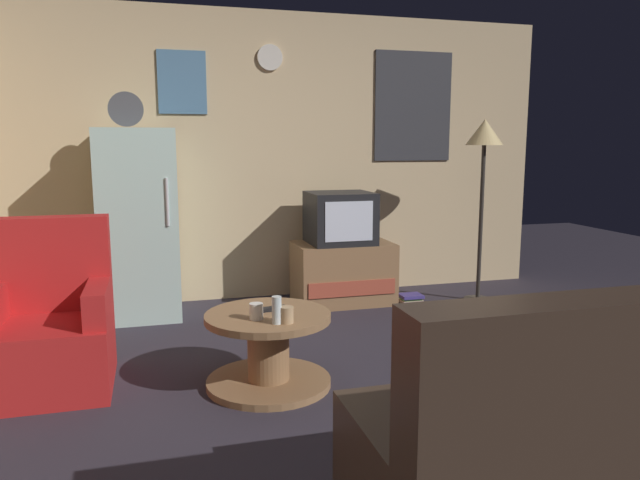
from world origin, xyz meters
TOP-DOWN VIEW (x-y plane):
  - ground_plane at (0.00, 0.00)m, footprint 12.00×12.00m
  - wall_with_art at (0.01, 2.45)m, footprint 5.20×0.12m
  - fridge at (-1.14, 2.04)m, footprint 0.60×0.62m
  - tv_stand at (0.56, 1.99)m, footprint 0.84×0.53m
  - crt_tv at (0.53, 1.99)m, footprint 0.54×0.51m
  - standing_lamp at (1.73, 1.73)m, footprint 0.32×0.32m
  - coffee_table at (-0.42, 0.36)m, footprint 0.72×0.72m
  - wine_glass at (-0.41, 0.15)m, footprint 0.05×0.05m
  - mug_ceramic_white at (-0.50, 0.26)m, footprint 0.08×0.08m
  - mug_ceramic_tan at (-0.35, 0.15)m, footprint 0.08×0.08m
  - remote_control at (-0.37, 0.41)m, footprint 0.16×0.07m
  - armchair at (-1.63, 0.70)m, footprint 0.68×0.68m
  - couch at (0.50, -1.17)m, footprint 1.70×0.80m
  - book_stack at (1.13, 1.83)m, footprint 0.19×0.16m

SIDE VIEW (x-z plane):
  - ground_plane at x=0.00m, z-range 0.00..0.00m
  - book_stack at x=1.13m, z-range 0.00..0.08m
  - coffee_table at x=-0.42m, z-range 0.00..0.43m
  - tv_stand at x=0.56m, z-range 0.00..0.53m
  - couch at x=0.50m, z-range -0.15..0.77m
  - armchair at x=-1.63m, z-range -0.14..0.82m
  - remote_control at x=-0.37m, z-range 0.43..0.45m
  - mug_ceramic_white at x=-0.50m, z-range 0.43..0.52m
  - mug_ceramic_tan at x=-0.35m, z-range 0.43..0.52m
  - wine_glass at x=-0.41m, z-range 0.43..0.58m
  - crt_tv at x=0.53m, z-range 0.53..0.97m
  - fridge at x=-1.14m, z-range -0.13..1.64m
  - wall_with_art at x=0.01m, z-range 0.01..2.52m
  - standing_lamp at x=1.73m, z-range 0.56..2.15m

